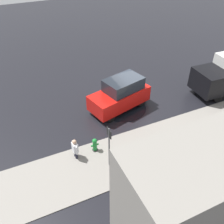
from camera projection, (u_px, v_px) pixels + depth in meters
The scene contains 8 objects.
ground_plane at pixel (134, 101), 16.94m from camera, with size 60.00×60.00×0.00m, color black.
kerb_strip at pixel (171, 140), 13.89m from camera, with size 24.00×3.20×0.04m, color gray.
moving_hatchback at pixel (120, 94), 15.72m from camera, with size 4.20×2.61×2.06m.
fire_hydrant at pixel (95, 145), 13.03m from camera, with size 0.42×0.31×0.80m.
pedestrian at pixel (75, 148), 12.45m from camera, with size 0.26×0.57×1.22m.
metal_railing at pixel (196, 136), 13.09m from camera, with size 6.38×0.04×1.05m.
sign_post at pixel (109, 142), 11.51m from camera, with size 0.07×0.44×2.40m.
puddle_patch at pixel (123, 108), 16.32m from camera, with size 3.05×3.05×0.01m, color black.
Camera 1 is at (7.21, 12.02, 9.66)m, focal length 40.00 mm.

